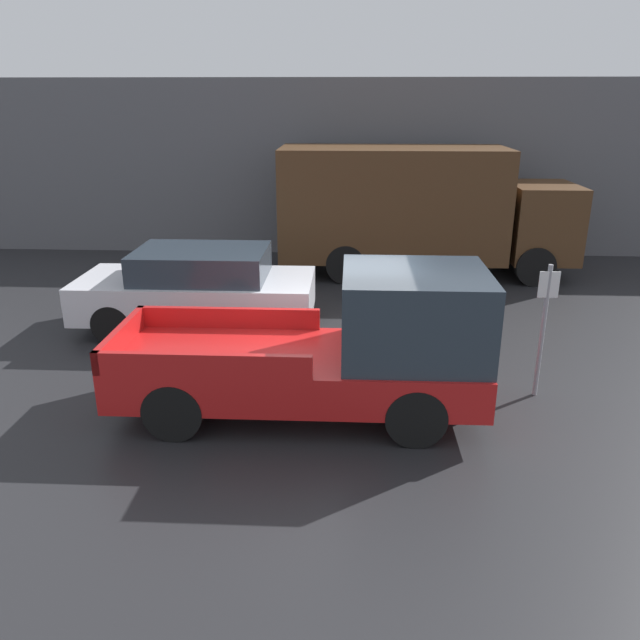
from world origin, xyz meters
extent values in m
plane|color=#232326|center=(0.00, 0.00, 0.00)|extent=(60.00, 60.00, 0.00)
cube|color=#56565B|center=(0.00, 9.11, 2.46)|extent=(28.00, 0.15, 4.93)
cube|color=red|center=(-0.43, -0.96, 0.67)|extent=(5.27, 1.95, 0.59)
cube|color=#28333D|center=(1.21, -0.96, 1.57)|extent=(2.00, 1.84, 1.22)
cube|color=red|center=(-1.62, -0.03, 1.13)|extent=(2.90, 0.10, 0.33)
cube|color=red|center=(-1.62, -1.89, 1.13)|extent=(2.90, 0.10, 0.33)
cube|color=red|center=(-3.02, -0.96, 1.13)|extent=(0.10, 1.95, 0.33)
cylinder|color=black|center=(1.21, -0.10, 0.42)|extent=(0.83, 0.26, 0.83)
cylinder|color=black|center=(1.21, -1.82, 0.42)|extent=(0.83, 0.26, 0.83)
cylinder|color=black|center=(-2.06, -0.10, 0.42)|extent=(0.83, 0.26, 0.83)
cylinder|color=black|center=(-2.06, -1.82, 0.42)|extent=(0.83, 0.26, 0.83)
cube|color=silver|center=(-2.75, 2.47, 0.69)|extent=(4.62, 1.98, 0.75)
cube|color=#28333D|center=(-2.61, 2.47, 1.35)|extent=(2.54, 1.74, 0.56)
cylinder|color=black|center=(-1.32, 3.36, 0.38)|extent=(0.76, 0.22, 0.76)
cylinder|color=black|center=(-1.32, 1.57, 0.38)|extent=(0.76, 0.22, 0.76)
cylinder|color=black|center=(-4.18, 3.36, 0.38)|extent=(0.76, 0.22, 0.76)
cylinder|color=black|center=(-4.18, 1.57, 0.38)|extent=(0.76, 0.22, 0.76)
cube|color=#472D19|center=(5.15, 6.91, 1.41)|extent=(1.64, 2.22, 1.89)
cube|color=#472D19|center=(1.34, 6.91, 1.85)|extent=(5.68, 2.34, 2.77)
cylinder|color=black|center=(4.85, 7.94, 0.49)|extent=(0.97, 0.30, 0.97)
cylinder|color=black|center=(4.85, 5.87, 0.49)|extent=(0.97, 0.30, 0.97)
cylinder|color=black|center=(0.18, 7.94, 0.49)|extent=(0.97, 0.30, 0.97)
cylinder|color=black|center=(0.18, 5.87, 0.49)|extent=(0.97, 0.30, 0.97)
cylinder|color=gray|center=(3.24, -0.24, 1.06)|extent=(0.07, 0.07, 2.11)
cube|color=silver|center=(3.24, -0.26, 1.81)|extent=(0.30, 0.02, 0.40)
camera|label=1|loc=(0.30, -9.24, 4.44)|focal=35.00mm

